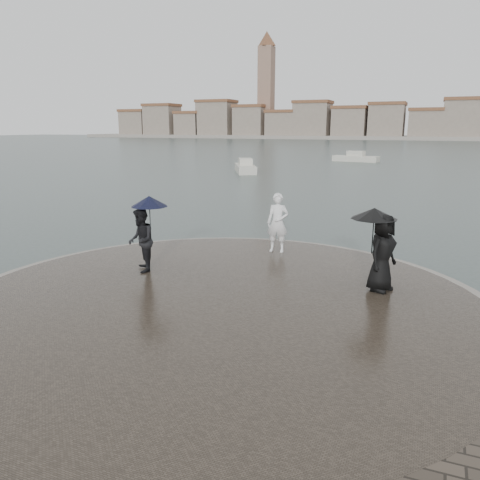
% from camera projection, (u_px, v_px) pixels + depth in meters
% --- Properties ---
extents(ground, '(400.00, 400.00, 0.00)m').
position_uv_depth(ground, '(125.00, 394.00, 7.46)').
color(ground, '#2B3835').
rests_on(ground, ground).
extents(kerb_ring, '(12.50, 12.50, 0.32)m').
position_uv_depth(kerb_ring, '(218.00, 308.00, 10.56)').
color(kerb_ring, gray).
rests_on(kerb_ring, ground).
extents(quay_tip, '(11.90, 11.90, 0.36)m').
position_uv_depth(quay_tip, '(218.00, 307.00, 10.55)').
color(quay_tip, '#2D261E').
rests_on(quay_tip, ground).
extents(statue, '(0.71, 0.50, 1.83)m').
position_uv_depth(statue, '(278.00, 223.00, 14.36)').
color(statue, white).
rests_on(statue, quay_tip).
extents(visitor_left, '(1.24, 1.11, 2.04)m').
position_uv_depth(visitor_left, '(143.00, 232.00, 12.33)').
color(visitor_left, black).
rests_on(visitor_left, quay_tip).
extents(visitor_right, '(1.24, 1.17, 1.95)m').
position_uv_depth(visitor_right, '(380.00, 243.00, 10.90)').
color(visitor_right, black).
rests_on(visitor_right, quay_tip).
extents(far_skyline, '(260.00, 20.00, 37.00)m').
position_uv_depth(far_skyline, '(405.00, 122.00, 152.72)').
color(far_skyline, gray).
rests_on(far_skyline, ground).
extents(boats, '(34.53, 22.09, 1.50)m').
position_uv_depth(boats, '(423.00, 166.00, 46.52)').
color(boats, beige).
rests_on(boats, ground).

